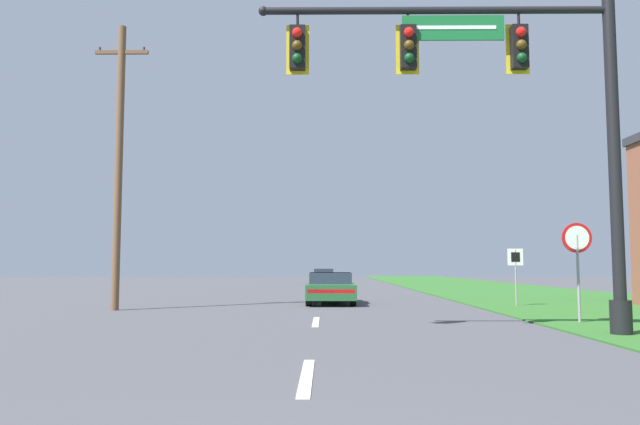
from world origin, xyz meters
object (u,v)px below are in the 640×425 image
Objects in this scene: signal_mast at (517,107)px; utility_pole_near at (119,161)px; far_car at (324,276)px; route_sign_post at (515,264)px; stop_sign at (577,250)px; car_ahead at (330,288)px.

utility_pole_near is (-11.03, 7.40, 0.10)m from signal_mast.
far_car is 30.96m from route_sign_post.
stop_sign reaches higher than route_sign_post.
signal_mast is 39.94m from far_car.
car_ahead is (-3.93, 11.15, -4.25)m from signal_mast.
signal_mast reaches higher than car_ahead.
utility_pole_near reaches higher than car_ahead.
stop_sign is at bearing -19.33° from utility_pole_near.
signal_mast is 0.82× the size of utility_pole_near.
signal_mast is 10.27m from route_sign_post.
stop_sign is at bearing -79.90° from far_car.
far_car is at bearing 96.17° from signal_mast.
utility_pole_near reaches higher than signal_mast.
car_ahead is 2.25× the size of route_sign_post.
signal_mast is at bearing -33.87° from utility_pole_near.
route_sign_post is (6.97, -30.15, 0.92)m from far_car.
route_sign_post is at bearing 86.30° from stop_sign.
car_ahead is at bearing 126.42° from stop_sign.
route_sign_post is (6.64, -1.82, 0.92)m from car_ahead.
stop_sign is at bearing -53.58° from car_ahead.
signal_mast reaches higher than stop_sign.
signal_mast reaches higher than route_sign_post.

